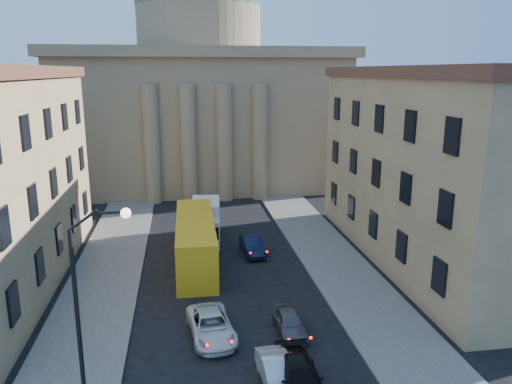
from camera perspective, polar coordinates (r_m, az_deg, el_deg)
sidewalk_left at (r=34.18m, az=-17.72°, el=-11.72°), size 5.00×60.00×0.15m
sidewalk_right at (r=35.55m, az=10.92°, el=-10.28°), size 5.00×60.00×0.15m
church at (r=68.10m, az=-6.35°, el=11.50°), size 68.02×28.76×36.60m
building_right at (r=40.41m, az=20.95°, el=2.88°), size 11.60×26.60×14.70m
street_lamp at (r=22.82m, az=-18.65°, el=-10.51°), size 2.62×0.44×8.83m
car_right_near at (r=24.81m, az=2.40°, el=-19.90°), size 1.60×3.98×1.28m
car_left_mid at (r=28.56m, az=-5.15°, el=-14.99°), size 2.83×5.16×1.37m
car_right_mid at (r=24.39m, az=5.06°, el=-20.48°), size 2.00×4.74×1.37m
car_right_far at (r=28.94m, az=3.89°, el=-14.66°), size 1.56×3.75×1.27m
car_right_distant at (r=40.37m, az=-0.43°, el=-6.10°), size 1.75×4.35×1.40m
city_bus at (r=38.43m, az=-6.94°, el=-5.41°), size 2.99×12.31×3.46m
box_truck at (r=43.63m, az=-5.75°, el=-3.46°), size 2.76×6.14×3.29m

